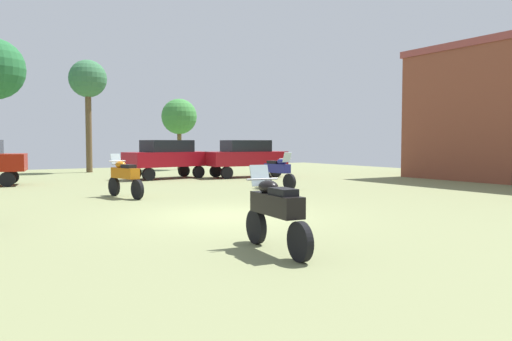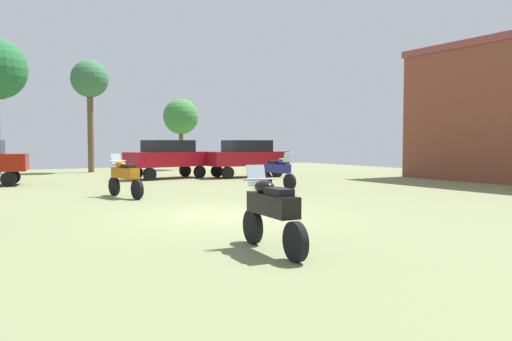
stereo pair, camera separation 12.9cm
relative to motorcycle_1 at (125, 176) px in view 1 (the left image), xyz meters
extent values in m
cube|color=#798054|center=(0.97, -5.58, -0.75)|extent=(44.00, 52.00, 0.02)
cylinder|color=black|center=(-0.16, 0.76, -0.41)|extent=(0.25, 0.67, 0.66)
cylinder|color=black|center=(0.17, -0.81, -0.41)|extent=(0.25, 0.67, 0.66)
cube|color=#BD6711|center=(0.01, -0.03, 0.10)|extent=(0.63, 1.41, 0.36)
ellipsoid|color=#BD6711|center=(-0.06, 0.27, 0.38)|extent=(0.41, 0.54, 0.24)
cube|color=black|center=(0.06, -0.26, 0.34)|extent=(0.41, 0.61, 0.12)
cube|color=silver|center=(-0.13, 0.61, 0.56)|extent=(0.38, 0.22, 0.39)
cylinder|color=#B7B7BC|center=(-0.11, 0.51, 0.50)|extent=(0.61, 0.16, 0.04)
cylinder|color=black|center=(-0.24, -9.03, -0.41)|extent=(0.18, 0.66, 0.65)
cylinder|color=black|center=(-0.40, -10.61, -0.41)|extent=(0.18, 0.66, 0.65)
cube|color=black|center=(-0.32, -9.82, 0.09)|extent=(0.49, 1.38, 0.36)
ellipsoid|color=black|center=(-0.29, -9.52, 0.37)|extent=(0.36, 0.51, 0.24)
cube|color=black|center=(-0.34, -10.06, 0.33)|extent=(0.35, 0.59, 0.12)
cube|color=silver|center=(-0.26, -9.18, 0.55)|extent=(0.37, 0.19, 0.39)
cylinder|color=#B7B7BC|center=(-0.27, -9.28, 0.49)|extent=(0.62, 0.10, 0.04)
cylinder|color=black|center=(6.29, -0.86, -0.41)|extent=(0.19, 0.67, 0.66)
cylinder|color=black|center=(6.13, 0.63, -0.41)|extent=(0.19, 0.67, 0.66)
cube|color=navy|center=(6.21, -0.12, 0.10)|extent=(0.49, 1.30, 0.36)
ellipsoid|color=navy|center=(6.24, -0.40, 0.38)|extent=(0.37, 0.51, 0.24)
cube|color=black|center=(6.19, 0.10, 0.34)|extent=(0.36, 0.59, 0.12)
cube|color=silver|center=(6.28, -0.72, 0.56)|extent=(0.37, 0.19, 0.39)
cylinder|color=#B7B7BC|center=(6.27, -0.62, 0.50)|extent=(0.62, 0.10, 0.04)
cylinder|color=black|center=(-3.04, 6.68, -0.42)|extent=(0.67, 0.34, 0.64)
cylinder|color=black|center=(-2.75, 8.09, -0.42)|extent=(0.67, 0.34, 0.64)
cylinder|color=black|center=(3.21, 6.72, -0.42)|extent=(0.67, 0.31, 0.64)
cylinder|color=black|center=(2.99, 8.14, -0.42)|extent=(0.67, 0.31, 0.64)
cylinder|color=black|center=(6.10, 7.16, -0.42)|extent=(0.67, 0.31, 0.64)
cylinder|color=black|center=(5.88, 8.59, -0.42)|extent=(0.67, 0.31, 0.64)
cube|color=maroon|center=(4.54, 7.65, 0.28)|extent=(4.52, 2.43, 0.75)
cube|color=black|center=(4.54, 7.65, 0.96)|extent=(2.58, 1.93, 0.61)
cylinder|color=black|center=(7.06, 5.80, -0.42)|extent=(0.65, 0.26, 0.64)
cylinder|color=black|center=(7.15, 7.24, -0.42)|extent=(0.65, 0.26, 0.64)
cylinder|color=black|center=(9.98, 5.62, -0.42)|extent=(0.65, 0.26, 0.64)
cylinder|color=black|center=(10.07, 7.06, -0.42)|extent=(0.65, 0.26, 0.64)
cube|color=maroon|center=(8.56, 6.43, 0.28)|extent=(4.40, 2.06, 0.75)
cube|color=black|center=(8.56, 6.43, 0.96)|extent=(2.46, 1.73, 0.61)
cylinder|color=brown|center=(8.39, 15.19, 0.82)|extent=(0.29, 0.29, 3.10)
sphere|color=#3A823A|center=(8.39, 15.19, 2.91)|extent=(2.42, 2.42, 2.42)
cylinder|color=brown|center=(2.38, 15.35, 1.93)|extent=(0.38, 0.38, 5.33)
sphere|color=#366D44|center=(2.38, 15.35, 5.11)|extent=(2.32, 2.32, 2.32)
camera|label=1|loc=(-5.10, -16.96, 1.17)|focal=35.19mm
camera|label=2|loc=(-4.98, -17.02, 1.17)|focal=35.19mm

